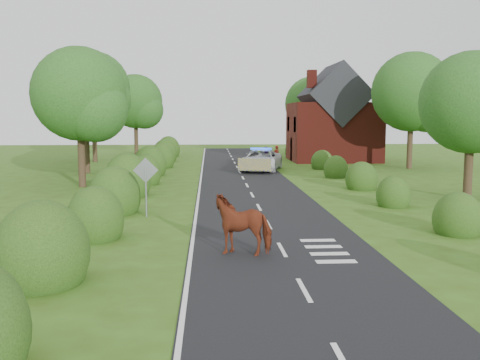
{
  "coord_description": "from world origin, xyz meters",
  "views": [
    {
      "loc": [
        -2.3,
        -20.61,
        4.28
      ],
      "look_at": [
        -0.88,
        4.13,
        1.3
      ],
      "focal_mm": 40.0,
      "sensor_mm": 36.0,
      "label": 1
    }
  ],
  "objects": [
    {
      "name": "tree_right_b",
      "position": [
        14.29,
        21.84,
        5.94
      ],
      "size": [
        6.56,
        6.4,
        9.4
      ],
      "color": "#332316",
      "rests_on": "ground"
    },
    {
      "name": "tree_left_d",
      "position": [
        -10.23,
        39.85,
        5.64
      ],
      "size": [
        6.15,
        6.0,
        8.89
      ],
      "color": "#332316",
      "rests_on": "ground"
    },
    {
      "name": "tree_left_c",
      "position": [
        -12.7,
        29.83,
        6.53
      ],
      "size": [
        6.97,
        6.8,
        10.22
      ],
      "color": "#332316",
      "rests_on": "ground"
    },
    {
      "name": "tree_right_c",
      "position": [
        9.27,
        37.85,
        5.34
      ],
      "size": [
        6.15,
        6.0,
        8.58
      ],
      "color": "#332316",
      "rests_on": "ground"
    },
    {
      "name": "tree_left_a",
      "position": [
        -9.75,
        11.86,
        5.34
      ],
      "size": [
        5.74,
        5.6,
        8.38
      ],
      "color": "#332316",
      "rests_on": "ground"
    },
    {
      "name": "road_sign",
      "position": [
        -5.0,
        2.0,
        1.65
      ],
      "size": [
        1.06,
        0.08,
        2.53
      ],
      "color": "gray",
      "rests_on": "ground"
    },
    {
      "name": "ground",
      "position": [
        0.0,
        0.0,
        0.0
      ],
      "size": [
        120.0,
        120.0,
        0.0
      ],
      "primitive_type": "plane",
      "color": "#3A5315"
    },
    {
      "name": "house",
      "position": [
        9.49,
        30.0,
        3.79
      ],
      "size": [
        8.0,
        7.4,
        9.17
      ],
      "color": "#5E1A13",
      "rests_on": "ground"
    },
    {
      "name": "road_markings",
      "position": [
        -1.6,
        12.93,
        0.03
      ],
      "size": [
        4.96,
        70.0,
        0.01
      ],
      "color": "white",
      "rests_on": "road"
    },
    {
      "name": "pedestrian_purple",
      "position": [
        2.76,
        27.22,
        0.76
      ],
      "size": [
        0.77,
        0.61,
        1.53
      ],
      "primitive_type": "imported",
      "rotation": [
        0.0,
        0.0,
        3.19
      ],
      "color": "#3E216A",
      "rests_on": "ground"
    },
    {
      "name": "hedgerow_left",
      "position": [
        -6.51,
        11.69,
        0.75
      ],
      "size": [
        2.75,
        50.41,
        3.0
      ],
      "color": "#1E3B11",
      "rests_on": "ground"
    },
    {
      "name": "police_van",
      "position": [
        1.74,
        21.03,
        0.83
      ],
      "size": [
        4.15,
        6.45,
        1.8
      ],
      "rotation": [
        0.0,
        0.0,
        -0.26
      ],
      "color": "silver",
      "rests_on": "ground"
    },
    {
      "name": "hedgerow_right",
      "position": [
        6.6,
        11.21,
        0.55
      ],
      "size": [
        2.1,
        45.78,
        2.1
      ],
      "color": "#1E3B11",
      "rests_on": "ground"
    },
    {
      "name": "tree_left_b",
      "position": [
        -11.25,
        19.86,
        5.04
      ],
      "size": [
        5.74,
        5.6,
        8.07
      ],
      "color": "#332316",
      "rests_on": "ground"
    },
    {
      "name": "tree_right_a",
      "position": [
        11.23,
        5.87,
        4.74
      ],
      "size": [
        5.33,
        5.2,
        7.56
      ],
      "color": "#332316",
      "rests_on": "ground"
    },
    {
      "name": "road",
      "position": [
        0.0,
        15.0,
        0.01
      ],
      "size": [
        6.0,
        70.0,
        0.02
      ],
      "primitive_type": "cube",
      "color": "black",
      "rests_on": "ground"
    },
    {
      "name": "cow",
      "position": [
        -1.26,
        -4.21,
        0.78
      ],
      "size": [
        2.37,
        1.55,
        1.55
      ],
      "primitive_type": "imported",
      "rotation": [
        0.0,
        0.0,
        -1.76
      ],
      "color": "brown",
      "rests_on": "ground"
    },
    {
      "name": "pedestrian_red",
      "position": [
        3.57,
        25.9,
        0.85
      ],
      "size": [
        0.74,
        0.66,
        1.71
      ],
      "primitive_type": "imported",
      "rotation": [
        0.0,
        0.0,
        3.66
      ],
      "color": "maroon",
      "rests_on": "ground"
    }
  ]
}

